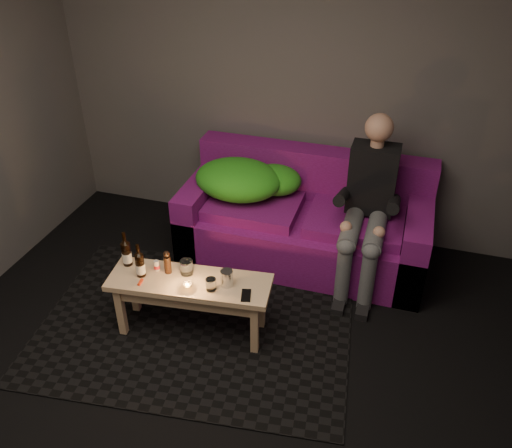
{
  "coord_description": "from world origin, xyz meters",
  "views": [
    {
      "loc": [
        0.97,
        -1.87,
        2.71
      ],
      "look_at": [
        -0.03,
        1.38,
        0.51
      ],
      "focal_mm": 38.0,
      "sensor_mm": 36.0,
      "label": 1
    }
  ],
  "objects": [
    {
      "name": "red_lighter",
      "position": [
        -0.58,
        0.57,
        0.45
      ],
      "size": [
        0.02,
        0.07,
        0.01
      ],
      "primitive_type": "cube",
      "rotation": [
        0.0,
        0.0,
        0.11
      ],
      "color": "red",
      "rests_on": "coffee_table"
    },
    {
      "name": "tumbler_front",
      "position": [
        -0.11,
        0.64,
        0.49
      ],
      "size": [
        0.09,
        0.09,
        0.09
      ],
      "primitive_type": "cylinder",
      "rotation": [
        0.0,
        0.0,
        0.31
      ],
      "color": "white",
      "rests_on": "coffee_table"
    },
    {
      "name": "tealight",
      "position": [
        -0.26,
        0.6,
        0.47
      ],
      "size": [
        0.06,
        0.06,
        0.04
      ],
      "color": "white",
      "rests_on": "coffee_table"
    },
    {
      "name": "green_blanket",
      "position": [
        -0.26,
        1.81,
        0.63
      ],
      "size": [
        0.86,
        0.59,
        0.29
      ],
      "color": "#32981B",
      "rests_on": "sofa"
    },
    {
      "name": "pepper_mill",
      "position": [
        -0.45,
        0.72,
        0.51
      ],
      "size": [
        0.05,
        0.05,
        0.13
      ],
      "primitive_type": "cylinder",
      "rotation": [
        0.0,
        0.0,
        0.16
      ],
      "color": "black",
      "rests_on": "coffee_table"
    },
    {
      "name": "beer_bottle_a",
      "position": [
        -0.76,
        0.72,
        0.54
      ],
      "size": [
        0.07,
        0.07,
        0.26
      ],
      "color": "black",
      "rests_on": "coffee_table"
    },
    {
      "name": "steel_cup",
      "position": [
        -0.03,
        0.71,
        0.5
      ],
      "size": [
        0.1,
        0.1,
        0.11
      ],
      "primitive_type": "cylinder",
      "rotation": [
        0.0,
        0.0,
        0.18
      ],
      "color": "silver",
      "rests_on": "coffee_table"
    },
    {
      "name": "person",
      "position": [
        0.75,
        1.66,
        0.68
      ],
      "size": [
        0.35,
        0.81,
        1.3
      ],
      "color": "black",
      "rests_on": "sofa"
    },
    {
      "name": "tumbler_back",
      "position": [
        -0.33,
        0.75,
        0.5
      ],
      "size": [
        0.11,
        0.11,
        0.1
      ],
      "primitive_type": "cylinder",
      "rotation": [
        0.0,
        0.0,
        0.25
      ],
      "color": "white",
      "rests_on": "coffee_table"
    },
    {
      "name": "coffee_table",
      "position": [
        -0.28,
        0.69,
        0.37
      ],
      "size": [
        1.12,
        0.47,
        0.45
      ],
      "rotation": [
        0.0,
        0.0,
        0.11
      ],
      "color": "#E1B184",
      "rests_on": "rug"
    },
    {
      "name": "sofa",
      "position": [
        0.25,
        1.82,
        0.3
      ],
      "size": [
        1.95,
        0.88,
        0.84
      ],
      "color": "#680D56",
      "rests_on": "floor"
    },
    {
      "name": "room",
      "position": [
        0.0,
        0.47,
        1.64
      ],
      "size": [
        4.5,
        4.5,
        4.5
      ],
      "color": "silver",
      "rests_on": "ground"
    },
    {
      "name": "floor",
      "position": [
        0.0,
        0.0,
        0.0
      ],
      "size": [
        4.5,
        4.5,
        0.0
      ],
      "primitive_type": "plane",
      "color": "black",
      "rests_on": "ground"
    },
    {
      "name": "rug",
      "position": [
        -0.28,
        0.74,
        0.0
      ],
      "size": [
        2.34,
        1.82,
        0.01
      ],
      "primitive_type": "cube",
      "rotation": [
        0.0,
        0.0,
        0.11
      ],
      "color": "black",
      "rests_on": "floor"
    },
    {
      "name": "smartphone",
      "position": [
        0.13,
        0.65,
        0.45
      ],
      "size": [
        0.09,
        0.13,
        0.01
      ],
      "primitive_type": "cube",
      "rotation": [
        0.0,
        0.0,
        0.25
      ],
      "color": "black",
      "rests_on": "coffee_table"
    },
    {
      "name": "salt_shaker",
      "position": [
        -0.54,
        0.72,
        0.48
      ],
      "size": [
        0.05,
        0.05,
        0.08
      ],
      "primitive_type": "cylinder",
      "rotation": [
        0.0,
        0.0,
        -0.42
      ],
      "color": "silver",
      "rests_on": "coffee_table"
    },
    {
      "name": "beer_bottle_b",
      "position": [
        -0.61,
        0.64,
        0.54
      ],
      "size": [
        0.06,
        0.06,
        0.25
      ],
      "color": "black",
      "rests_on": "coffee_table"
    }
  ]
}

